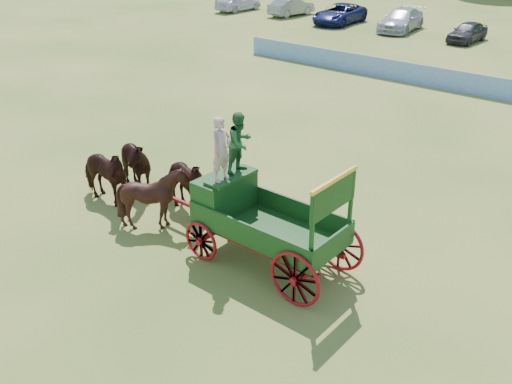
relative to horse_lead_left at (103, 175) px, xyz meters
The scene contains 7 objects.
ground 4.52m from the horse_lead_left, 11.01° to the left, with size 160.00×160.00×0.00m, color #A5964A.
horse_lead_left is the anchor object (origin of this frame).
horse_lead_right 1.10m from the horse_lead_left, 90.00° to the left, with size 1.01×2.23×1.88m, color black.
horse_wheel_left 2.40m from the horse_lead_left, ahead, with size 1.52×1.71×1.88m, color black.
horse_wheel_right 2.64m from the horse_lead_left, 24.62° to the left, with size 1.01×2.23×1.88m, color black.
farm_dray 5.43m from the horse_lead_left, ahead, with size 5.99×2.00×3.81m.
sponsor_banner 19.14m from the horse_lead_left, 79.94° to the left, with size 26.00×0.08×1.05m, color blue.
Camera 1 is at (9.42, -10.07, 8.25)m, focal length 40.00 mm.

